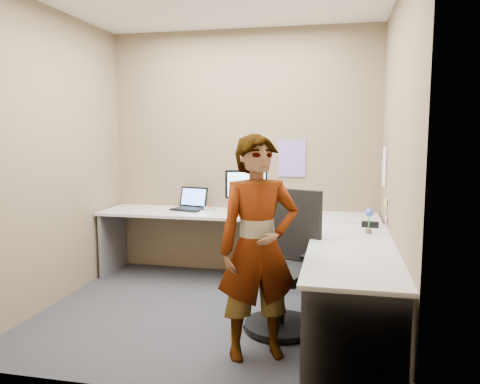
% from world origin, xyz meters
% --- Properties ---
extents(ground, '(3.00, 3.00, 0.00)m').
position_xyz_m(ground, '(0.00, 0.00, 0.00)').
color(ground, '#242429').
rests_on(ground, ground).
extents(wall_back, '(3.00, 0.00, 3.00)m').
position_xyz_m(wall_back, '(0.00, 1.30, 1.35)').
color(wall_back, brown).
rests_on(wall_back, ground).
extents(wall_right, '(0.00, 2.70, 2.70)m').
position_xyz_m(wall_right, '(1.50, 0.00, 1.35)').
color(wall_right, brown).
rests_on(wall_right, ground).
extents(wall_left, '(0.00, 2.70, 2.70)m').
position_xyz_m(wall_left, '(-1.50, 0.00, 1.35)').
color(wall_left, brown).
rests_on(wall_left, ground).
extents(desk, '(2.98, 2.58, 0.73)m').
position_xyz_m(desk, '(0.44, 0.39, 0.59)').
color(desk, '#BCBCBC').
rests_on(desk, ground).
extents(paper_ream, '(0.33, 0.28, 0.05)m').
position_xyz_m(paper_ream, '(0.13, 0.86, 0.76)').
color(paper_ream, '#B42812').
rests_on(paper_ream, desk).
extents(monitor, '(0.42, 0.20, 0.41)m').
position_xyz_m(monitor, '(0.13, 0.88, 1.03)').
color(monitor, black).
rests_on(monitor, paper_ream).
extents(laptop, '(0.39, 0.35, 0.24)m').
position_xyz_m(laptop, '(-0.55, 1.10, 0.79)').
color(laptop, black).
rests_on(laptop, desk).
extents(trackball_mouse, '(0.12, 0.08, 0.07)m').
position_xyz_m(trackball_mouse, '(-0.32, 1.06, 0.76)').
color(trackball_mouse, '#B7B7BC').
rests_on(trackball_mouse, desk).
extents(origami, '(0.10, 0.10, 0.06)m').
position_xyz_m(origami, '(-0.32, 0.75, 0.76)').
color(origami, white).
rests_on(origami, desk).
extents(stapler, '(0.15, 0.06, 0.05)m').
position_xyz_m(stapler, '(1.35, 0.48, 0.76)').
color(stapler, black).
rests_on(stapler, desk).
extents(flower, '(0.07, 0.07, 0.22)m').
position_xyz_m(flower, '(1.32, 0.21, 0.87)').
color(flower, brown).
rests_on(flower, desk).
extents(calendar_purple, '(0.30, 0.01, 0.40)m').
position_xyz_m(calendar_purple, '(0.55, 1.29, 1.30)').
color(calendar_purple, '#846BB7').
rests_on(calendar_purple, wall_back).
extents(calendar_white, '(0.01, 0.28, 0.38)m').
position_xyz_m(calendar_white, '(1.49, 0.90, 1.25)').
color(calendar_white, white).
rests_on(calendar_white, wall_right).
extents(sticky_note_a, '(0.01, 0.07, 0.07)m').
position_xyz_m(sticky_note_a, '(1.49, 0.55, 0.95)').
color(sticky_note_a, '#F2E059').
rests_on(sticky_note_a, wall_right).
extents(sticky_note_b, '(0.01, 0.07, 0.07)m').
position_xyz_m(sticky_note_b, '(1.49, 0.60, 0.82)').
color(sticky_note_b, pink).
rests_on(sticky_note_b, wall_right).
extents(sticky_note_c, '(0.01, 0.07, 0.07)m').
position_xyz_m(sticky_note_c, '(1.49, 0.48, 0.80)').
color(sticky_note_c, pink).
rests_on(sticky_note_c, wall_right).
extents(sticky_note_d, '(0.01, 0.07, 0.07)m').
position_xyz_m(sticky_note_d, '(1.49, 0.70, 0.92)').
color(sticky_note_d, '#F2E059').
rests_on(sticky_note_d, wall_right).
extents(office_chair, '(0.64, 0.64, 1.10)m').
position_xyz_m(office_chair, '(0.66, -0.18, 0.45)').
color(office_chair, black).
rests_on(office_chair, ground).
extents(person, '(0.68, 0.58, 1.57)m').
position_xyz_m(person, '(0.53, -0.69, 0.79)').
color(person, '#999399').
rests_on(person, ground).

